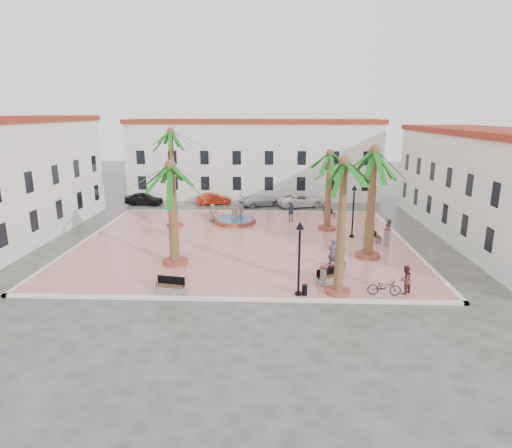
{
  "coord_description": "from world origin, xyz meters",
  "views": [
    {
      "loc": [
        2.29,
        -33.11,
        10.24
      ],
      "look_at": [
        1.0,
        0.0,
        1.6
      ],
      "focal_mm": 30.0,
      "sensor_mm": 36.0,
      "label": 1
    }
  ],
  "objects_px": {
    "litter_bin": "(305,290)",
    "lamppost_e": "(354,202)",
    "bench_s": "(170,288)",
    "pedestrian_fountain_a": "(213,213)",
    "bollard_e": "(387,237)",
    "car_silver": "(260,200)",
    "palm_e": "(374,164)",
    "cyclist_a": "(333,253)",
    "car_white": "(301,200)",
    "bicycle_a": "(384,287)",
    "car_red": "(214,199)",
    "bench_se": "(329,279)",
    "bollard_n": "(233,210)",
    "palm_s": "(344,177)",
    "lamppost_s": "(299,246)",
    "pedestrian_fountain_b": "(291,212)",
    "car_black": "(144,199)",
    "bench_e": "(374,237)",
    "bench_ne": "(329,214)",
    "pedestrian_east": "(388,228)",
    "fountain": "(235,220)",
    "palm_nw": "(171,141)",
    "bollard_se": "(323,276)",
    "bicycle_b": "(336,264)",
    "palm_sw": "(171,179)",
    "pedestrian_north": "(242,208)",
    "palm_ne": "(330,163)",
    "cyclist_b": "(405,280)"
  },
  "relations": [
    {
      "from": "pedestrian_fountain_a",
      "to": "car_red",
      "type": "height_order",
      "value": "pedestrian_fountain_a"
    },
    {
      "from": "bench_se",
      "to": "bicycle_a",
      "type": "xyz_separation_m",
      "value": [
        2.91,
        -1.76,
        0.24
      ]
    },
    {
      "from": "bollard_e",
      "to": "palm_ne",
      "type": "bearing_deg",
      "value": 129.75
    },
    {
      "from": "palm_nw",
      "to": "litter_bin",
      "type": "bearing_deg",
      "value": -54.25
    },
    {
      "from": "bench_se",
      "to": "bench_e",
      "type": "height_order",
      "value": "bench_e"
    },
    {
      "from": "bench_e",
      "to": "bench_ne",
      "type": "xyz_separation_m",
      "value": [
        -2.6,
        8.2,
        -0.01
      ]
    },
    {
      "from": "bicycle_a",
      "to": "bollard_n",
      "type": "bearing_deg",
      "value": 33.1
    },
    {
      "from": "pedestrian_fountain_b",
      "to": "car_black",
      "type": "height_order",
      "value": "pedestrian_fountain_b"
    },
    {
      "from": "bicycle_b",
      "to": "bollard_e",
      "type": "bearing_deg",
      "value": -62.27
    },
    {
      "from": "fountain",
      "to": "bollard_n",
      "type": "relative_size",
      "value": 3.0
    },
    {
      "from": "palm_nw",
      "to": "pedestrian_north",
      "type": "bearing_deg",
      "value": 31.07
    },
    {
      "from": "lamppost_e",
      "to": "bicycle_a",
      "type": "xyz_separation_m",
      "value": [
        -0.27,
        -11.81,
        -2.5
      ]
    },
    {
      "from": "fountain",
      "to": "bench_ne",
      "type": "relative_size",
      "value": 2.2
    },
    {
      "from": "bollard_n",
      "to": "cyclist_a",
      "type": "xyz_separation_m",
      "value": [
        7.97,
        -13.9,
        0.31
      ]
    },
    {
      "from": "bollard_n",
      "to": "bicycle_b",
      "type": "relative_size",
      "value": 0.83
    },
    {
      "from": "car_silver",
      "to": "car_white",
      "type": "xyz_separation_m",
      "value": [
        4.59,
        -0.19,
        0.08
      ]
    },
    {
      "from": "bench_ne",
      "to": "litter_bin",
      "type": "xyz_separation_m",
      "value": [
        -3.85,
        -19.36,
        0.05
      ]
    },
    {
      "from": "lamppost_s",
      "to": "litter_bin",
      "type": "xyz_separation_m",
      "value": [
        0.36,
        0.0,
        -2.62
      ]
    },
    {
      "from": "bicycle_a",
      "to": "palm_s",
      "type": "bearing_deg",
      "value": 89.4
    },
    {
      "from": "bicycle_a",
      "to": "bench_ne",
      "type": "bearing_deg",
      "value": 6.04
    },
    {
      "from": "palm_s",
      "to": "bench_s",
      "type": "height_order",
      "value": "palm_s"
    },
    {
      "from": "car_red",
      "to": "bench_se",
      "type": "bearing_deg",
      "value": -168.45
    },
    {
      "from": "palm_ne",
      "to": "pedestrian_fountain_b",
      "type": "bearing_deg",
      "value": 137.21
    },
    {
      "from": "palm_e",
      "to": "bench_ne",
      "type": "xyz_separation_m",
      "value": [
        -1.18,
        12.49,
        -6.44
      ]
    },
    {
      "from": "car_red",
      "to": "pedestrian_north",
      "type": "bearing_deg",
      "value": -162.82
    },
    {
      "from": "cyclist_a",
      "to": "car_black",
      "type": "height_order",
      "value": "cyclist_a"
    },
    {
      "from": "bench_se",
      "to": "bollard_e",
      "type": "relative_size",
      "value": 1.2
    },
    {
      "from": "bicycle_b",
      "to": "pedestrian_north",
      "type": "height_order",
      "value": "pedestrian_north"
    },
    {
      "from": "bench_s",
      "to": "pedestrian_fountain_a",
      "type": "xyz_separation_m",
      "value": [
        0.17,
        16.77,
        0.59
      ]
    },
    {
      "from": "car_black",
      "to": "palm_sw",
      "type": "bearing_deg",
      "value": -152.86
    },
    {
      "from": "litter_bin",
      "to": "pedestrian_east",
      "type": "xyz_separation_m",
      "value": [
        7.83,
        12.2,
        0.48
      ]
    },
    {
      "from": "palm_s",
      "to": "car_silver",
      "type": "bearing_deg",
      "value": 102.09
    },
    {
      "from": "cyclist_a",
      "to": "car_white",
      "type": "xyz_separation_m",
      "value": [
        -0.87,
        19.72,
        -0.39
      ]
    },
    {
      "from": "bollard_e",
      "to": "car_silver",
      "type": "relative_size",
      "value": 0.31
    },
    {
      "from": "litter_bin",
      "to": "lamppost_e",
      "type": "bearing_deg",
      "value": 68.19
    },
    {
      "from": "lamppost_e",
      "to": "bollard_n",
      "type": "distance_m",
      "value": 12.71
    },
    {
      "from": "lamppost_s",
      "to": "cyclist_a",
      "type": "bearing_deg",
      "value": 61.62
    },
    {
      "from": "bicycle_a",
      "to": "car_red",
      "type": "relative_size",
      "value": 0.47
    },
    {
      "from": "cyclist_b",
      "to": "palm_e",
      "type": "bearing_deg",
      "value": -124.34
    },
    {
      "from": "bench_s",
      "to": "pedestrian_fountain_a",
      "type": "distance_m",
      "value": 16.78
    },
    {
      "from": "palm_e",
      "to": "car_silver",
      "type": "height_order",
      "value": "palm_e"
    },
    {
      "from": "bollard_e",
      "to": "bench_se",
      "type": "bearing_deg",
      "value": -125.46
    },
    {
      "from": "bench_ne",
      "to": "car_white",
      "type": "bearing_deg",
      "value": -0.01
    },
    {
      "from": "bollard_se",
      "to": "pedestrian_fountain_a",
      "type": "xyz_separation_m",
      "value": [
        -8.79,
        15.41,
        0.21
      ]
    },
    {
      "from": "bicycle_a",
      "to": "pedestrian_fountain_b",
      "type": "distance_m",
      "value": 17.74
    },
    {
      "from": "palm_s",
      "to": "bollard_se",
      "type": "height_order",
      "value": "palm_s"
    },
    {
      "from": "bench_e",
      "to": "bench_ne",
      "type": "relative_size",
      "value": 1.05
    },
    {
      "from": "litter_bin",
      "to": "car_white",
      "type": "bearing_deg",
      "value": 86.89
    },
    {
      "from": "pedestrian_east",
      "to": "car_white",
      "type": "relative_size",
      "value": 0.29
    },
    {
      "from": "bench_s",
      "to": "pedestrian_fountain_a",
      "type": "bearing_deg",
      "value": 99.48
    }
  ]
}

